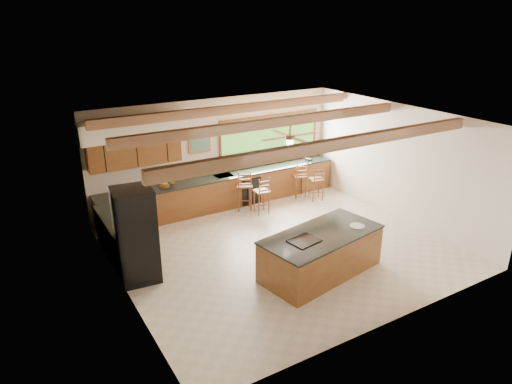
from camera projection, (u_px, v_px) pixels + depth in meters
ground at (282, 248)px, 10.59m from camera, size 7.20×7.20×0.00m
room_shell at (261, 151)px, 10.23m from camera, size 7.27×6.54×3.02m
counter_run at (203, 201)px, 12.05m from camera, size 7.12×3.10×1.23m
island at (321, 253)px, 9.44m from camera, size 2.78×1.66×0.93m
refrigerator at (136, 235)px, 9.02m from camera, size 0.84×0.82×1.97m
bar_stool_a at (263, 192)px, 12.22m from camera, size 0.41×0.41×1.05m
bar_stool_b at (245, 186)px, 12.43m from camera, size 0.55×0.55×1.17m
bar_stool_c at (318, 180)px, 13.11m from camera, size 0.46×0.46×1.05m
bar_stool_d at (301, 177)px, 13.35m from camera, size 0.46×0.46×1.07m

